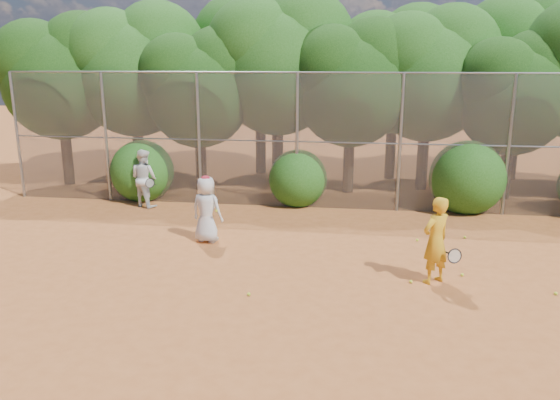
# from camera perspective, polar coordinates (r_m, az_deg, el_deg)

# --- Properties ---
(ground) EXTENTS (80.00, 80.00, 0.00)m
(ground) POSITION_cam_1_polar(r_m,az_deg,el_deg) (10.92, 3.35, -9.04)
(ground) COLOR #A85726
(ground) RESTS_ON ground
(fence_back) EXTENTS (20.05, 0.09, 4.03)m
(fence_back) POSITION_cam_1_polar(r_m,az_deg,el_deg) (16.17, 4.91, 6.22)
(fence_back) COLOR gray
(fence_back) RESTS_ON ground
(tree_0) EXTENTS (4.38, 3.81, 6.00)m
(tree_0) POSITION_cam_1_polar(r_m,az_deg,el_deg) (20.74, -21.90, 12.27)
(tree_0) COLOR black
(tree_0) RESTS_ON ground
(tree_1) EXTENTS (4.64, 4.03, 6.35)m
(tree_1) POSITION_cam_1_polar(r_m,az_deg,el_deg) (20.08, -14.86, 13.43)
(tree_1) COLOR black
(tree_1) RESTS_ON ground
(tree_2) EXTENTS (3.99, 3.47, 5.47)m
(tree_2) POSITION_cam_1_polar(r_m,az_deg,el_deg) (18.60, -8.36, 11.92)
(tree_2) COLOR black
(tree_2) RESTS_ON ground
(tree_3) EXTENTS (4.89, 4.26, 6.70)m
(tree_3) POSITION_cam_1_polar(r_m,az_deg,el_deg) (19.03, -0.05, 14.57)
(tree_3) COLOR black
(tree_3) RESTS_ON ground
(tree_4) EXTENTS (4.19, 3.64, 5.73)m
(tree_4) POSITION_cam_1_polar(r_m,az_deg,el_deg) (18.23, 7.63, 12.45)
(tree_4) COLOR black
(tree_4) RESTS_ON ground
(tree_5) EXTENTS (4.51, 3.92, 6.17)m
(tree_5) POSITION_cam_1_polar(r_m,az_deg,el_deg) (19.16, 15.40, 13.03)
(tree_5) COLOR black
(tree_5) RESTS_ON ground
(tree_6) EXTENTS (3.86, 3.36, 5.29)m
(tree_6) POSITION_cam_1_polar(r_m,az_deg,el_deg) (18.65, 23.39, 10.57)
(tree_6) COLOR black
(tree_6) RESTS_ON ground
(tree_9) EXTENTS (4.83, 4.20, 6.62)m
(tree_9) POSITION_cam_1_polar(r_m,az_deg,el_deg) (22.59, -14.97, 13.92)
(tree_9) COLOR black
(tree_9) RESTS_ON ground
(tree_10) EXTENTS (5.15, 4.48, 7.06)m
(tree_10) POSITION_cam_1_polar(r_m,az_deg,el_deg) (21.36, -1.90, 15.16)
(tree_10) COLOR black
(tree_10) RESTS_ON ground
(tree_11) EXTENTS (4.64, 4.03, 6.35)m
(tree_11) POSITION_cam_1_polar(r_m,az_deg,el_deg) (20.66, 12.07, 13.60)
(tree_11) COLOR black
(tree_11) RESTS_ON ground
(tree_12) EXTENTS (5.02, 4.37, 6.88)m
(tree_12) POSITION_cam_1_polar(r_m,az_deg,el_deg) (21.99, 24.14, 13.63)
(tree_12) COLOR black
(tree_12) RESTS_ON ground
(bush_0) EXTENTS (2.00, 2.00, 2.00)m
(bush_0) POSITION_cam_1_polar(r_m,az_deg,el_deg) (17.97, -14.20, 3.24)
(bush_0) COLOR #1C4E13
(bush_0) RESTS_ON ground
(bush_1) EXTENTS (1.80, 1.80, 1.80)m
(bush_1) POSITION_cam_1_polar(r_m,az_deg,el_deg) (16.74, 1.87, 2.54)
(bush_1) COLOR #1C4E13
(bush_1) RESTS_ON ground
(bush_2) EXTENTS (2.20, 2.20, 2.20)m
(bush_2) POSITION_cam_1_polar(r_m,az_deg,el_deg) (16.91, 18.99, 2.56)
(bush_2) COLOR #1C4E13
(bush_2) RESTS_ON ground
(player_yellow) EXTENTS (0.89, 0.74, 1.77)m
(player_yellow) POSITION_cam_1_polar(r_m,az_deg,el_deg) (11.23, 15.96, -4.08)
(player_yellow) COLOR gold
(player_yellow) RESTS_ON ground
(player_teen) EXTENTS (0.90, 0.70, 1.66)m
(player_teen) POSITION_cam_1_polar(r_m,az_deg,el_deg) (13.40, -7.68, -0.95)
(player_teen) COLOR silver
(player_teen) RESTS_ON ground
(player_white) EXTENTS (1.05, 0.96, 1.76)m
(player_white) POSITION_cam_1_polar(r_m,az_deg,el_deg) (17.02, -14.02, 2.23)
(player_white) COLOR silver
(player_white) RESTS_ON ground
(ball_0) EXTENTS (0.07, 0.07, 0.07)m
(ball_0) POSITION_cam_1_polar(r_m,az_deg,el_deg) (11.99, 18.50, -7.42)
(ball_0) COLOR #BCDA27
(ball_0) RESTS_ON ground
(ball_1) EXTENTS (0.07, 0.07, 0.07)m
(ball_1) POSITION_cam_1_polar(r_m,az_deg,el_deg) (13.92, 14.14, -4.07)
(ball_1) COLOR #BCDA27
(ball_1) RESTS_ON ground
(ball_2) EXTENTS (0.07, 0.07, 0.07)m
(ball_2) POSITION_cam_1_polar(r_m,az_deg,el_deg) (11.36, 13.51, -8.29)
(ball_2) COLOR #BCDA27
(ball_2) RESTS_ON ground
(ball_4) EXTENTS (0.07, 0.07, 0.07)m
(ball_4) POSITION_cam_1_polar(r_m,az_deg,el_deg) (10.51, -3.28, -9.79)
(ball_4) COLOR #BCDA27
(ball_4) RESTS_ON ground
(ball_5) EXTENTS (0.07, 0.07, 0.07)m
(ball_5) POSITION_cam_1_polar(r_m,az_deg,el_deg) (14.46, 18.76, -3.71)
(ball_5) COLOR #BCDA27
(ball_5) RESTS_ON ground
(ball_6) EXTENTS (0.07, 0.07, 0.07)m
(ball_6) POSITION_cam_1_polar(r_m,az_deg,el_deg) (11.76, 26.86, -8.71)
(ball_6) COLOR #BCDA27
(ball_6) RESTS_ON ground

